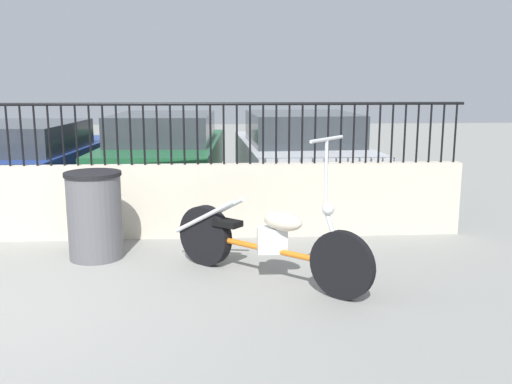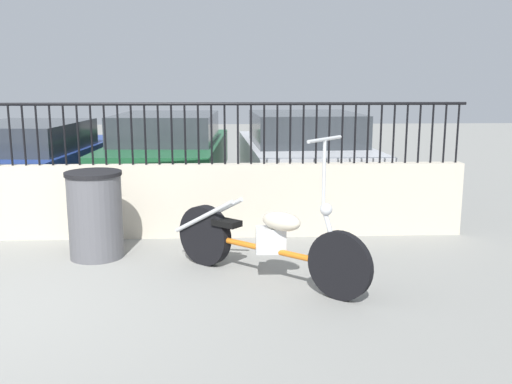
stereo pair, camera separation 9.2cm
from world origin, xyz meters
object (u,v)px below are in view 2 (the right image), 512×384
(trash_bin, at_px, (95,215))
(car_green, at_px, (169,152))
(motorcycle_orange, at_px, (257,239))
(car_silver, at_px, (303,153))
(car_blue, at_px, (33,159))

(trash_bin, bearing_deg, car_green, 83.54)
(car_green, bearing_deg, motorcycle_orange, -160.83)
(trash_bin, relative_size, car_silver, 0.22)
(motorcycle_orange, bearing_deg, car_silver, 117.22)
(motorcycle_orange, distance_m, car_blue, 5.27)
(motorcycle_orange, relative_size, trash_bin, 1.91)
(car_blue, bearing_deg, car_silver, -83.50)
(motorcycle_orange, height_order, car_silver, motorcycle_orange)
(car_blue, height_order, car_green, car_green)
(car_silver, bearing_deg, trash_bin, 139.15)
(motorcycle_orange, xyz_separation_m, car_silver, (0.97, 4.13, 0.30))
(motorcycle_orange, xyz_separation_m, car_green, (-1.28, 4.42, 0.29))
(car_blue, relative_size, car_green, 1.05)
(trash_bin, height_order, car_silver, car_silver)
(car_blue, relative_size, car_silver, 1.10)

